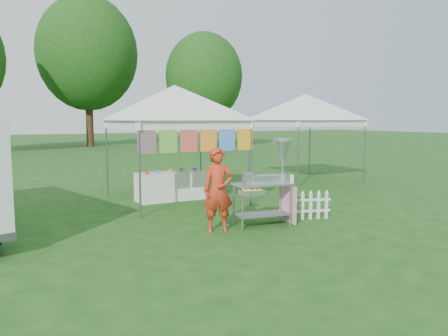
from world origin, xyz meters
TOP-DOWN VIEW (x-y plane):
  - ground at (0.00, 0.00)m, footprint 120.00×120.00m
  - canopy_main at (0.00, 3.49)m, footprint 4.24×4.24m
  - canopy_right at (5.50, 5.00)m, footprint 4.24×4.24m
  - tree_mid at (3.00, 28.00)m, footprint 7.60×7.60m
  - tree_right at (10.00, 22.00)m, footprint 5.60×5.60m
  - donut_cart at (0.65, 0.12)m, footprint 1.35×0.84m
  - vendor at (-0.52, 0.17)m, footprint 0.67×0.54m
  - picket_fence at (1.60, 0.15)m, footprint 1.03×0.36m
  - display_table at (-0.06, 3.68)m, footprint 1.80×0.70m

SIDE VIEW (x-z plane):
  - ground at x=0.00m, z-range 0.00..0.00m
  - picket_fence at x=1.60m, z-range 0.01..0.57m
  - display_table at x=-0.06m, z-range 0.00..0.74m
  - vendor at x=-0.52m, z-range 0.00..1.59m
  - donut_cart at x=0.65m, z-range 0.15..1.89m
  - canopy_main at x=0.00m, z-range 1.26..4.71m
  - canopy_right at x=5.50m, z-range 1.27..4.72m
  - tree_right at x=10.00m, z-range 0.97..9.39m
  - tree_mid at x=3.00m, z-range 1.38..12.90m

